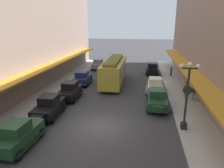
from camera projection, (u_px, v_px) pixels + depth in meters
ground_plane at (100, 127)px, 16.44m from camera, size 200.00×200.00×0.00m
sidewalk_left at (14, 119)px, 17.54m from camera, size 3.00×60.00×0.15m
sidewalk_right at (199, 133)px, 15.30m from camera, size 3.00×60.00×0.15m
parked_car_0 at (157, 99)px, 19.82m from camera, size 2.15×4.26×1.84m
parked_car_1 at (70, 90)px, 22.32m from camera, size 2.22×4.29×1.84m
parked_car_2 at (155, 85)px, 24.33m from camera, size 2.23×4.29×1.84m
parked_car_3 at (152, 68)px, 33.38m from camera, size 2.18×4.28×1.84m
parked_car_4 at (82, 78)px, 27.60m from camera, size 2.26×4.30×1.84m
parked_car_5 at (98, 64)px, 37.18m from camera, size 2.14×4.26×1.84m
parked_car_6 at (49, 106)px, 18.06m from camera, size 2.30×4.32×1.84m
parked_car_7 at (18, 134)px, 13.50m from camera, size 2.19×4.28×1.84m
streetcar at (114, 70)px, 27.63m from camera, size 2.62×9.63×3.46m
lamp_post_with_clock at (187, 94)px, 14.99m from camera, size 1.42×0.44×5.16m
fire_hydrant at (13, 124)px, 15.63m from camera, size 0.24×0.24×0.82m
pedestrian_0 at (186, 90)px, 22.32m from camera, size 0.36×0.28×1.67m
pedestrian_1 at (171, 71)px, 31.46m from camera, size 0.36×0.24×1.64m
pedestrian_2 at (194, 92)px, 21.52m from camera, size 0.36×0.28×1.67m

